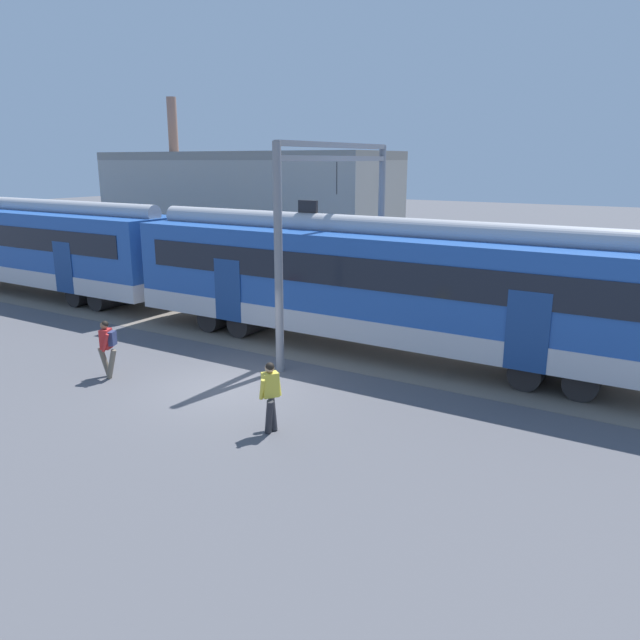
{
  "coord_description": "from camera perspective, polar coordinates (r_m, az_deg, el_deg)",
  "views": [
    {
      "loc": [
        10.57,
        -12.24,
        5.99
      ],
      "look_at": [
        1.5,
        2.28,
        1.6
      ],
      "focal_mm": 35.0,
      "sensor_mm": 36.0,
      "label": 1
    }
  ],
  "objects": [
    {
      "name": "pedestrian_yellow",
      "position": [
        14.08,
        -4.56,
        -6.59
      ],
      "size": [
        0.5,
        0.67,
        1.67
      ],
      "color": "#28282D",
      "rests_on": "ground"
    },
    {
      "name": "track_bed",
      "position": [
        26.8,
        -16.11,
        0.91
      ],
      "size": [
        80.0,
        4.4,
        0.01
      ],
      "primitive_type": "cube",
      "color": "slate",
      "rests_on": "ground"
    },
    {
      "name": "catenary_gantry",
      "position": [
        20.15,
        1.52,
        9.6
      ],
      "size": [
        0.24,
        6.64,
        6.53
      ],
      "color": "gray",
      "rests_on": "ground"
    },
    {
      "name": "commuter_train",
      "position": [
        24.6,
        -12.57,
        5.3
      ],
      "size": [
        38.05,
        3.07,
        4.73
      ],
      "color": "silver",
      "rests_on": "ground"
    },
    {
      "name": "pedestrian_red",
      "position": [
        18.51,
        -18.88,
        -2.09
      ],
      "size": [
        0.71,
        0.52,
        1.67
      ],
      "color": "#6B6051",
      "rests_on": "ground"
    },
    {
      "name": "ground_plane",
      "position": [
        17.25,
        -8.32,
        -6.1
      ],
      "size": [
        160.0,
        160.0,
        0.0
      ],
      "primitive_type": "plane",
      "color": "#515156"
    },
    {
      "name": "background_building",
      "position": [
        32.22,
        -6.93,
        9.33
      ],
      "size": [
        15.5,
        5.0,
        9.2
      ],
      "color": "gray",
      "rests_on": "ground"
    }
  ]
}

